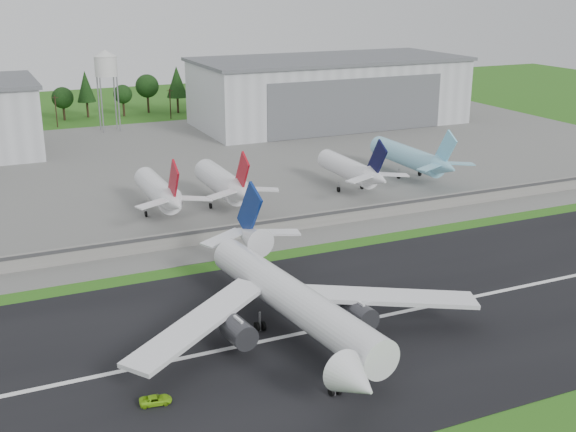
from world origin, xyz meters
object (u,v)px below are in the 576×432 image
main_airliner (294,308)px  parked_jet_skyblue (413,158)px  parked_jet_red_a (161,192)px  ground_vehicle (156,400)px  parked_jet_navy (354,170)px  parked_jet_red_b (226,184)px

main_airliner → parked_jet_skyblue: 100.04m
parked_jet_red_a → parked_jet_skyblue: parked_jet_skyblue is taller
ground_vehicle → parked_jet_skyblue: size_ratio=0.11×
ground_vehicle → parked_jet_skyblue: 124.46m
parked_jet_red_a → parked_jet_navy: size_ratio=1.00×
parked_jet_navy → parked_jet_red_b: bearing=179.9°
parked_jet_red_a → parked_jet_skyblue: (72.53, 5.01, 0.02)m
ground_vehicle → parked_jet_skyblue: (93.73, 81.70, 5.40)m
parked_jet_red_b → parked_jet_red_a: bearing=-179.9°
parked_jet_red_a → parked_jet_navy: parked_jet_red_a is taller
ground_vehicle → parked_jet_navy: size_ratio=0.13×
ground_vehicle → parked_jet_red_a: size_ratio=0.13×
ground_vehicle → parked_jet_red_b: parked_jet_red_b is taller
parked_jet_red_b → parked_jet_navy: size_ratio=1.00×
ground_vehicle → main_airliner: bearing=-59.7°
main_airliner → parked_jet_red_b: main_airliner is taller
main_airliner → parked_jet_navy: bearing=-132.2°
parked_jet_red_a → main_airliner: bearing=-87.4°
parked_jet_red_b → ground_vehicle: bearing=-115.8°
parked_jet_skyblue → main_airliner: bearing=-134.0°
ground_vehicle → parked_jet_skyblue: parked_jet_skyblue is taller
parked_jet_navy → parked_jet_skyblue: parked_jet_skyblue is taller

